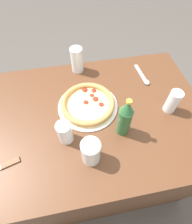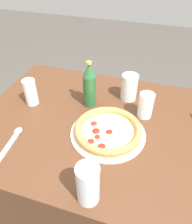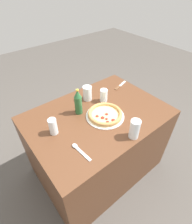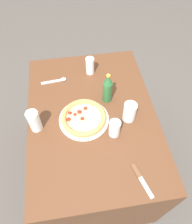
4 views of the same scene
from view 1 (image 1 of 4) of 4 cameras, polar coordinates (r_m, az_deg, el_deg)
name	(u,v)px [view 1 (image 1 of 4)]	position (r m, az deg, el deg)	size (l,w,h in m)	color
ground_plane	(96,163)	(1.62, -0.11, -16.29)	(8.00, 8.00, 0.00)	#4C4742
table	(96,145)	(1.26, -0.13, -10.64)	(1.18, 0.84, 0.78)	#56331E
pizza_pepperoni	(88,104)	(0.93, -2.69, 2.64)	(0.32, 0.32, 0.04)	white
glass_lemonade	(65,133)	(0.81, -10.08, -6.72)	(0.07, 0.07, 0.12)	white
glass_mango_juice	(77,60)	(1.11, -6.23, 16.38)	(0.07, 0.07, 0.16)	white
glass_iced_tea	(91,152)	(0.75, -1.68, -13.00)	(0.08, 0.08, 0.14)	white
glass_cola	(172,102)	(0.97, 23.70, 3.02)	(0.06, 0.06, 0.13)	white
beer_bottle	(125,118)	(0.78, 9.45, -1.98)	(0.06, 0.06, 0.23)	#286033
spoon	(144,78)	(1.12, 15.35, 10.68)	(0.04, 0.19, 0.02)	silver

